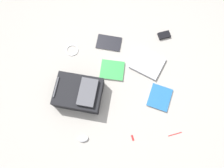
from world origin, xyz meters
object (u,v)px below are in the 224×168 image
object	(u,v)px
book_blue	(112,70)
book_red	(109,43)
book_manual	(160,97)
backpack	(79,93)
cable_coil	(72,50)
usb_stick	(133,138)
power_brick	(164,35)
laptop	(148,63)
pen_black	(175,134)
computer_mouse	(83,138)

from	to	relation	value
book_blue	book_red	distance (m)	0.32
book_manual	backpack	bearing A→B (deg)	87.36
cable_coil	usb_stick	size ratio (longest dim) A/B	2.48
power_brick	usb_stick	bearing A→B (deg)	160.36
laptop	pen_black	xyz separation A→B (m)	(-0.73, -0.22, -0.01)
backpack	book_red	world-z (taller)	backpack
cable_coil	book_manual	bearing A→B (deg)	-120.52
book_red	power_brick	size ratio (longest dim) A/B	2.26
computer_mouse	usb_stick	distance (m)	0.47
pen_black	usb_stick	distance (m)	0.41
book_blue	computer_mouse	xyz separation A→B (m)	(-0.69, 0.29, 0.01)
backpack	laptop	xyz separation A→B (m)	(0.33, -0.70, -0.07)
laptop	backpack	bearing A→B (deg)	115.39
book_red	power_brick	bearing A→B (deg)	-82.26
laptop	computer_mouse	bearing A→B (deg)	139.02
book_manual	computer_mouse	bearing A→B (deg)	117.25
cable_coil	computer_mouse	bearing A→B (deg)	-171.01
backpack	book_blue	size ratio (longest dim) A/B	1.84
backpack	usb_stick	world-z (taller)	backpack
laptop	usb_stick	distance (m)	0.79
book_red	usb_stick	size ratio (longest dim) A/B	5.48
power_brick	book_blue	bearing A→B (deg)	124.90
power_brick	usb_stick	world-z (taller)	power_brick
backpack	book_blue	bearing A→B (deg)	-51.13
backpack	book_manual	bearing A→B (deg)	-92.64
book_manual	power_brick	size ratio (longest dim) A/B	2.32
usb_stick	power_brick	bearing A→B (deg)	-19.64
backpack	computer_mouse	xyz separation A→B (m)	(-0.43, -0.04, -0.07)
backpack	pen_black	world-z (taller)	backpack
book_blue	cable_coil	world-z (taller)	book_blue
power_brick	pen_black	bearing A→B (deg)	-178.91
laptop	book_blue	bearing A→B (deg)	100.68
book_red	pen_black	distance (m)	1.17
book_blue	backpack	bearing A→B (deg)	128.87
book_manual	pen_black	bearing A→B (deg)	-161.19
book_manual	computer_mouse	size ratio (longest dim) A/B	3.04
laptop	book_blue	xyz separation A→B (m)	(-0.07, 0.38, -0.01)
usb_stick	book_blue	bearing A→B (deg)	15.23
backpack	book_blue	xyz separation A→B (m)	(0.26, -0.33, -0.08)
book_manual	cable_coil	size ratio (longest dim) A/B	2.28
book_red	computer_mouse	xyz separation A→B (m)	(-1.01, 0.25, 0.01)
usb_stick	book_manual	bearing A→B (deg)	-36.30
computer_mouse	pen_black	bearing A→B (deg)	-93.52
cable_coil	book_blue	bearing A→B (deg)	-118.64
book_red	pen_black	size ratio (longest dim) A/B	2.14
computer_mouse	cable_coil	xyz separation A→B (m)	(0.93, 0.15, -0.01)
backpack	pen_black	bearing A→B (deg)	-113.31
laptop	book_manual	size ratio (longest dim) A/B	1.34
book_red	pen_black	world-z (taller)	book_red
laptop	computer_mouse	distance (m)	1.01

